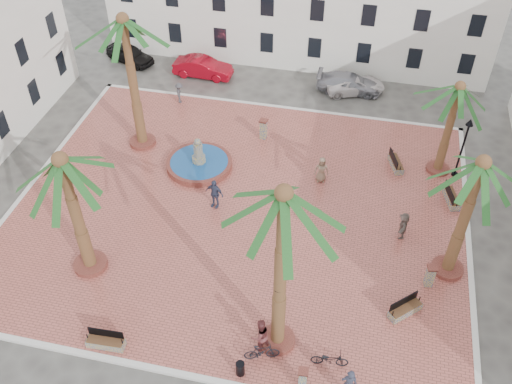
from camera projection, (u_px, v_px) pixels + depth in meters
ground at (239, 210)px, 33.53m from camera, size 120.00×120.00×0.00m
plaza at (239, 209)px, 33.48m from camera, size 26.00×22.00×0.15m
kerb_n at (276, 107)px, 41.45m from camera, size 26.30×0.30×0.16m
kerb_s at (180, 374)px, 25.50m from camera, size 26.30×0.30×0.16m
kerb_e at (468, 245)px, 31.34m from camera, size 0.30×22.30×0.16m
kerb_w at (38, 177)px, 35.61m from camera, size 0.30×22.30×0.16m
fountain at (199, 163)px, 36.09m from camera, size 4.17×4.17×2.15m
palm_nw at (125, 35)px, 32.86m from camera, size 5.61×5.61×9.18m
palm_sw at (64, 175)px, 25.93m from camera, size 5.74×5.74×7.58m
palm_s at (283, 212)px, 21.09m from camera, size 5.37×5.37×9.71m
palm_e at (478, 177)px, 25.66m from camera, size 5.35×5.35×7.61m
palm_ne at (457, 98)px, 32.44m from camera, size 4.66×4.66×6.41m
bench_s at (106, 342)px, 26.34m from camera, size 1.82×0.64×0.94m
bench_se at (405, 309)px, 27.71m from camera, size 1.69×1.64×0.95m
bench_e at (451, 198)px, 33.68m from camera, size 1.00×1.90×0.96m
bench_ne at (396, 163)px, 36.09m from camera, size 1.09×1.87×0.94m
lamppost_s at (279, 303)px, 24.69m from camera, size 0.48×0.48×4.39m
lamppost_e at (465, 138)px, 33.75m from camera, size 0.46×0.46×4.22m
bollard_se at (303, 378)px, 24.57m from camera, size 0.48×0.48×1.24m
bollard_n at (263, 129)px, 38.04m from camera, size 0.57×0.57×1.45m
bollard_e at (430, 276)px, 28.72m from camera, size 0.57×0.57×1.36m
litter_bin at (240, 369)px, 25.20m from camera, size 0.40×0.40×0.78m
cyclist_a at (349, 384)px, 24.05m from camera, size 0.73×0.53×1.89m
bicycle_a at (330, 359)px, 25.49m from camera, size 1.76×0.78×0.89m
cyclist_b at (260, 335)px, 25.80m from camera, size 1.19×1.18×1.94m
bicycle_b at (262, 352)px, 25.69m from camera, size 1.72×0.97×0.99m
pedestrian_fountain_a at (322, 170)px, 34.67m from camera, size 0.92×0.67×1.74m
pedestrian_fountain_b at (214, 193)px, 32.92m from camera, size 1.22×0.74×1.94m
pedestrian_north at (180, 93)px, 41.30m from camera, size 0.85×1.13×1.55m
pedestrian_east at (403, 225)px, 31.20m from camera, size 0.50×1.55×1.67m
car_black at (130, 54)px, 46.00m from camera, size 4.54×3.14×1.43m
car_red at (203, 67)px, 44.34m from camera, size 4.65×1.75×1.52m
car_silver at (349, 83)px, 42.73m from camera, size 4.81×1.96×1.40m
car_white at (355, 85)px, 42.71m from camera, size 4.84×3.40×1.23m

